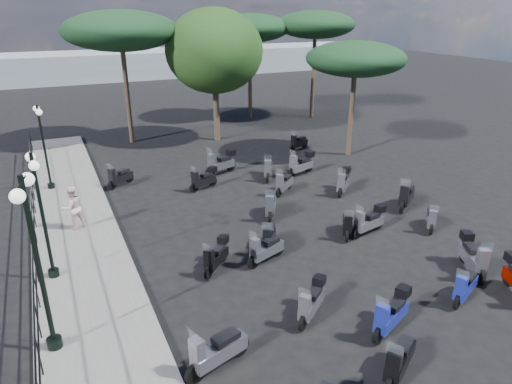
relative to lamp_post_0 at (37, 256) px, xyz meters
name	(u,v)px	position (x,y,z in m)	size (l,w,h in m)	color
ground	(280,245)	(7.50, 2.50, -2.69)	(120.00, 120.00, 0.00)	black
sidewalk	(78,243)	(1.00, 5.50, -2.61)	(3.00, 30.00, 0.15)	#625F5E
railing	(34,232)	(-0.30, 5.30, -1.79)	(0.04, 26.04, 1.10)	black
lamp_post_0	(37,256)	(0.00, 0.00, 0.00)	(0.49, 1.30, 4.45)	black
lamp_post_1	(41,209)	(0.14, 3.43, -0.28)	(0.36, 1.16, 3.96)	black
lamp_post_2	(43,142)	(0.41, 11.44, -0.36)	(0.36, 1.12, 3.81)	black
pedestrian_far	(73,208)	(1.04, 6.67, -1.72)	(0.80, 0.62, 1.64)	silver
scooter_1	(216,352)	(3.36, -2.21, -2.19)	(1.77, 0.80, 1.45)	black
scooter_2	(311,302)	(6.35, -1.47, -2.21)	(1.34, 1.11, 1.27)	black
scooter_3	(265,250)	(6.50, 1.63, -2.23)	(1.61, 0.78, 1.33)	black
scooter_4	(120,177)	(3.37, 10.72, -2.24)	(1.37, 1.04, 1.28)	black
scooter_6	(399,361)	(6.98, -4.17, -2.22)	(1.50, 1.02, 1.36)	black
scooter_7	(269,238)	(6.97, 2.32, -2.23)	(1.02, 1.46, 1.33)	black
scooter_8	(216,257)	(4.88, 1.90, -2.23)	(1.21, 1.18, 1.23)	black
scooter_9	(271,206)	(8.25, 4.72, -2.20)	(1.03, 1.58, 1.40)	black
scooter_10	(204,179)	(6.82, 8.72, -2.22)	(1.51, 0.79, 1.26)	black
scooter_12	(391,314)	(7.91, -2.82, -2.18)	(1.61, 0.90, 1.36)	black
scooter_13	(369,222)	(10.85, 1.85, -2.19)	(1.66, 0.64, 1.33)	black
scooter_14	(284,184)	(9.93, 6.72, -2.24)	(1.35, 1.10, 1.30)	black
scooter_15	(221,163)	(8.28, 10.33, -2.13)	(1.82, 0.86, 1.49)	black
scooter_17	(465,287)	(10.71, -2.66, -2.26)	(1.47, 0.81, 1.25)	black
scooter_18	(473,257)	(12.16, -1.66, -2.15)	(1.02, 1.68, 1.44)	black
scooter_19	(347,225)	(10.08, 2.10, -2.26)	(1.00, 1.33, 1.24)	black
scooter_20	(268,168)	(10.17, 8.79, -2.16)	(1.04, 1.60, 1.40)	black
scooter_21	(301,165)	(11.86, 8.50, -2.15)	(1.75, 0.84, 1.44)	black
scooter_24	(431,219)	(13.26, 1.20, -2.28)	(1.04, 1.18, 1.18)	black
scooter_25	(406,196)	(13.78, 3.13, -2.17)	(1.57, 1.21, 1.49)	black
scooter_26	(343,182)	(12.39, 5.63, -2.18)	(1.36, 1.29, 1.36)	black
scooter_27	(298,143)	(13.91, 12.32, -2.26)	(1.49, 0.74, 1.24)	black
broadleaf_tree	(214,51)	(10.38, 16.49, 2.72)	(5.83, 5.83, 7.90)	#38281E
pine_0	(250,28)	(14.79, 21.11, 3.76)	(5.68, 5.68, 7.47)	#38281E
pine_1	(316,25)	(19.21, 19.49, 3.97)	(5.64, 5.64, 7.67)	#38281E
pine_2	(121,31)	(5.35, 18.21, 3.88)	(6.62, 6.62, 7.75)	#38281E
pine_3	(356,59)	(16.04, 10.30, 2.59)	(5.32, 5.32, 6.23)	#38281E
distant_hills	(101,66)	(7.50, 47.50, -1.19)	(70.00, 8.00, 3.00)	gray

